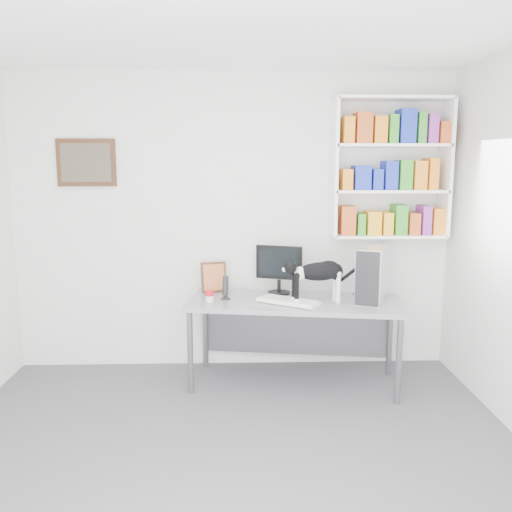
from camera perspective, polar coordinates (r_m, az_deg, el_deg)
name	(u,v)px	position (r m, az deg, el deg)	size (l,w,h in m)	color
room	(229,263)	(3.01, -2.83, -0.76)	(4.01, 4.01, 2.70)	#4C4C50
bookshelf	(390,168)	(5.00, 13.96, 8.95)	(1.03, 0.28, 1.24)	white
wall_art	(86,163)	(5.11, -17.43, 9.36)	(0.52, 0.04, 0.42)	#442B15
desk	(294,342)	(4.73, 4.03, -9.06)	(1.79, 0.69, 0.74)	gray
monitor	(279,269)	(4.81, 2.45, -1.41)	(0.42, 0.20, 0.44)	black
keyboard	(288,301)	(4.52, 3.42, -4.77)	(0.51, 0.20, 0.04)	white
pc_tower	(372,274)	(4.68, 12.16, -1.82)	(0.20, 0.46, 0.46)	#B8B8BD
speaker	(225,287)	(4.65, -3.24, -3.28)	(0.09, 0.09, 0.21)	black
leaning_print	(214,277)	(4.90, -4.47, -2.18)	(0.23, 0.09, 0.28)	#442B15
soup_can	(210,296)	(4.58, -4.91, -4.22)	(0.07, 0.07, 0.10)	red
cat	(318,282)	(4.51, 6.54, -2.73)	(0.59, 0.16, 0.36)	black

